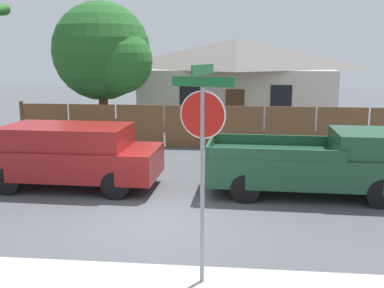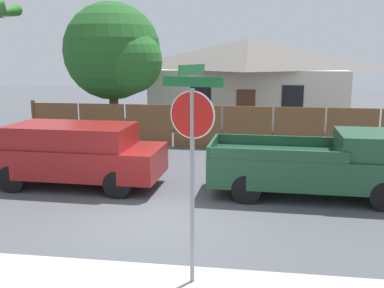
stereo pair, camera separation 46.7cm
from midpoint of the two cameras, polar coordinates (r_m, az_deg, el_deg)
ground_plane at (r=10.16m, az=-3.61°, el=-9.82°), size 80.00×80.00×0.00m
wooden_fence at (r=17.70m, az=4.59°, el=2.16°), size 15.87×0.12×1.78m
house at (r=25.11m, az=7.67°, el=8.23°), size 10.44×7.56×4.49m
oak_tree at (r=19.84m, az=-8.97°, el=11.29°), size 4.39×4.18×5.87m
red_suv at (r=12.91m, az=-13.56°, el=-1.07°), size 4.85×2.12×1.75m
orange_pickup at (r=12.15m, az=17.12°, el=-2.52°), size 5.33×2.17×1.73m
stop_sign at (r=6.90m, az=1.98°, el=0.87°), size 0.97×0.88×3.52m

